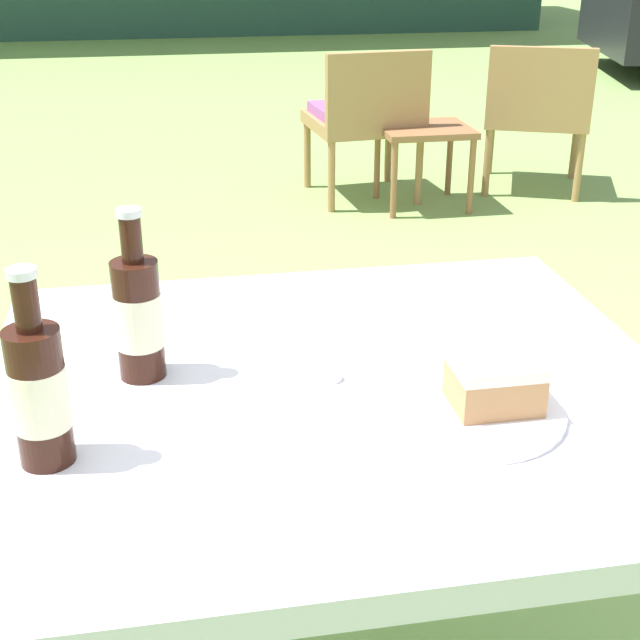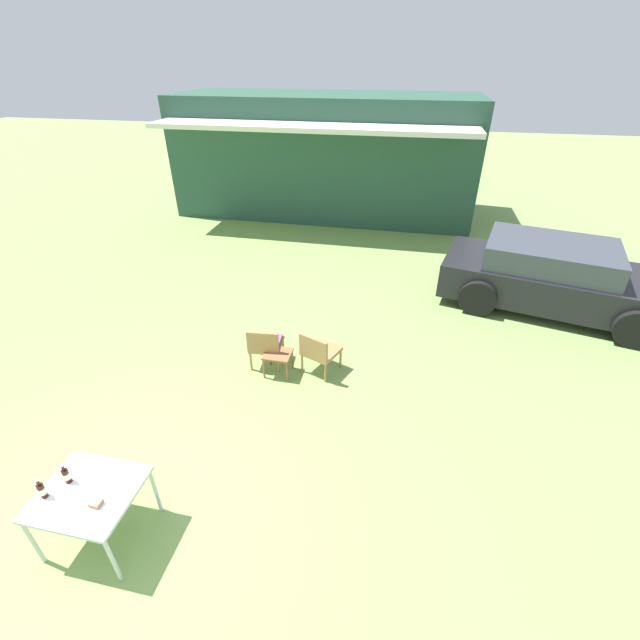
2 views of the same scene
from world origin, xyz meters
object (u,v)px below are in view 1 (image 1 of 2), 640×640
object	(u,v)px
patio_table	(333,422)
cake_on_plate	(483,395)
cola_bottle_near	(138,315)
cola_bottle_far	(39,392)
garden_side_table	(424,138)
wicker_chair_cushioned	(366,114)
wicker_chair_plain	(537,108)

from	to	relation	value
patio_table	cake_on_plate	bearing A→B (deg)	-32.95
patio_table	cola_bottle_near	bearing A→B (deg)	164.82
cola_bottle_near	cola_bottle_far	xyz separation A→B (m)	(-0.11, -0.20, 0.00)
garden_side_table	cola_bottle_near	world-z (taller)	cola_bottle_near
cake_on_plate	garden_side_table	bearing A→B (deg)	74.67
wicker_chair_cushioned	cake_on_plate	bearing A→B (deg)	74.07
wicker_chair_plain	garden_side_table	world-z (taller)	wicker_chair_plain
cola_bottle_far	wicker_chair_plain	bearing A→B (deg)	58.42
cola_bottle_far	patio_table	bearing A→B (deg)	19.19
cake_on_plate	wicker_chair_plain	bearing A→B (deg)	65.66
wicker_chair_plain	cake_on_plate	distance (m)	3.60
wicker_chair_cushioned	cola_bottle_far	distance (m)	3.51
wicker_chair_plain	garden_side_table	distance (m)	0.65
garden_side_table	wicker_chair_plain	bearing A→B (deg)	13.99
cake_on_plate	cola_bottle_far	world-z (taller)	cola_bottle_far
wicker_chair_plain	cola_bottle_far	size ratio (longest dim) A/B	3.05
patio_table	cola_bottle_far	xyz separation A→B (m)	(-0.37, -0.13, 0.15)
cola_bottle_near	cola_bottle_far	distance (m)	0.23
wicker_chair_plain	cake_on_plate	bearing A→B (deg)	87.99
wicker_chair_cushioned	patio_table	world-z (taller)	wicker_chair_cushioned
garden_side_table	cola_bottle_near	bearing A→B (deg)	-113.65
cake_on_plate	wicker_chair_cushioned	bearing A→B (deg)	79.56
garden_side_table	cola_bottle_near	xyz separation A→B (m)	(-1.28, -2.93, 0.47)
garden_side_table	cake_on_plate	world-z (taller)	cake_on_plate
garden_side_table	cake_on_plate	xyz separation A→B (m)	(-0.85, -3.11, 0.40)
garden_side_table	cake_on_plate	size ratio (longest dim) A/B	1.73
cola_bottle_near	patio_table	bearing A→B (deg)	-15.18
cola_bottle_far	cola_bottle_near	bearing A→B (deg)	60.86
wicker_chair_plain	patio_table	size ratio (longest dim) A/B	0.78
patio_table	cola_bottle_far	bearing A→B (deg)	-160.81
patio_table	cola_bottle_near	world-z (taller)	cola_bottle_near
cola_bottle_near	cola_bottle_far	size ratio (longest dim) A/B	1.00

